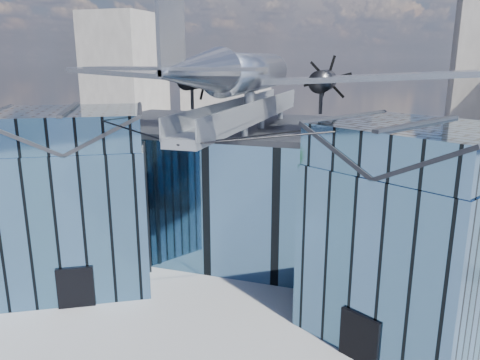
% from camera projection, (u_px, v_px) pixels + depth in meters
% --- Properties ---
extents(ground_plane, '(120.00, 120.00, 0.00)m').
position_uv_depth(ground_plane, '(230.00, 294.00, 30.55)').
color(ground_plane, gray).
extents(museum, '(32.88, 24.50, 17.60)m').
position_uv_depth(museum, '(256.00, 189.00, 34.49)').
color(museum, '#476F92').
rests_on(museum, ground).
extents(bg_towers, '(77.00, 24.50, 26.00)m').
position_uv_depth(bg_towers, '(345.00, 90.00, 73.93)').
color(bg_towers, gray).
rests_on(bg_towers, ground).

